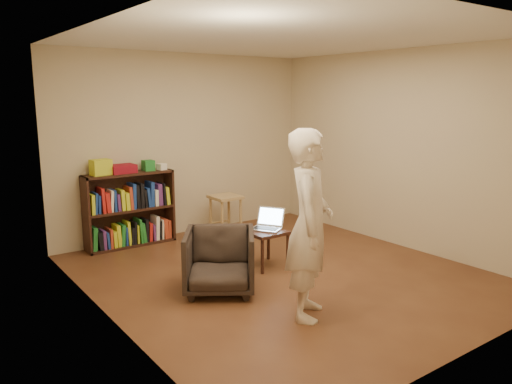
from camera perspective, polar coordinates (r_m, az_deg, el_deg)
floor at (r=5.78m, az=3.00°, el=-9.33°), size 4.50×4.50×0.00m
ceiling at (r=5.46m, az=3.29°, el=17.21°), size 4.50×4.50×0.00m
wall_back at (r=7.34m, az=-8.07°, el=5.35°), size 4.00×0.00×4.00m
wall_left at (r=4.49m, az=-17.04°, el=1.46°), size 0.00×4.50×4.50m
wall_right at (r=6.90m, az=16.16°, el=4.68°), size 0.00×4.50×4.50m
bookshelf at (r=6.94m, az=-14.25°, el=-2.40°), size 1.20×0.30×1.00m
box_yellow at (r=6.70m, az=-17.31°, el=2.71°), size 0.26×0.20×0.20m
red_cloth at (r=6.81m, az=-15.05°, el=2.58°), size 0.34×0.25×0.11m
box_green at (r=6.94m, az=-12.21°, el=2.99°), size 0.14×0.14×0.14m
box_white at (r=6.99m, az=-10.73°, el=2.86°), size 0.13×0.13×0.09m
stool at (r=7.25m, az=-3.50°, el=-1.29°), size 0.40×0.40×0.58m
armchair at (r=5.21m, az=-4.18°, el=-7.84°), size 0.99×0.99×0.66m
side_table at (r=5.92m, az=1.10°, el=-5.10°), size 0.43×0.43×0.44m
laptop at (r=5.97m, az=1.36°, el=-3.67°), size 0.45×0.46×0.24m
person at (r=4.51m, az=6.13°, el=-3.74°), size 0.74×0.74×1.73m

